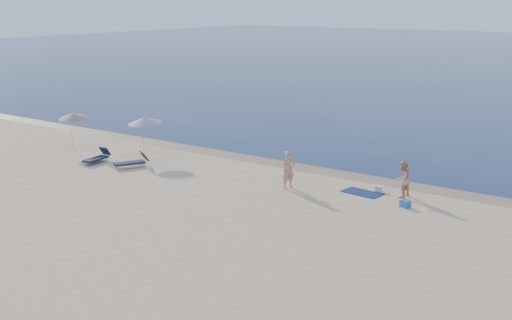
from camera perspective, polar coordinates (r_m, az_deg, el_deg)
The scene contains 10 objects.
wet_sand_strip at distance 34.71m, azimuth 3.84°, elevation -0.59°, with size 240.00×1.60×0.00m, color #847254.
person_left at distance 30.51m, azimuth 2.91°, elevation -0.89°, with size 0.66×0.43×1.80m, color tan.
person_right at distance 29.89m, azimuth 12.89°, elevation -1.67°, with size 0.82×0.64×1.68m, color tan.
beach_towel at distance 30.35m, azimuth 9.44°, elevation -2.88°, with size 1.83×1.02×0.03m, color #0F1D4B.
white_bag at distance 30.66m, azimuth 10.84°, elevation -2.52°, with size 0.33×0.29×0.29m, color silver.
blue_cooler at distance 28.65m, azimuth 13.13°, elevation -3.81°, with size 0.43×0.30×0.30m, color #1F6CAC.
umbrella_near at distance 36.88m, azimuth -9.87°, elevation 3.50°, with size 2.11×2.13×2.44m.
umbrella_far at distance 40.06m, azimuth -15.94°, elevation 3.81°, with size 2.23×2.25×2.31m.
lounger_left at distance 36.54m, azimuth -13.93°, elevation 0.21°, with size 0.75×1.79×0.77m.
lounger_right at distance 35.12m, azimuth -10.96°, elevation -0.15°, with size 1.40×1.90×0.81m.
Camera 1 is at (17.41, -9.33, 8.76)m, focal length 45.00 mm.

